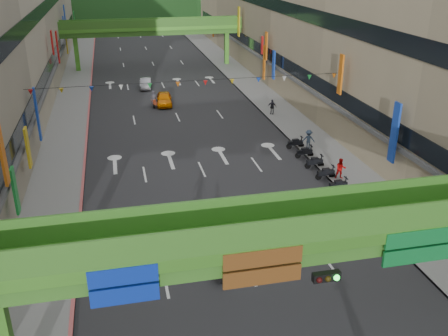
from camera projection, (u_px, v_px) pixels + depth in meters
road_slab at (167, 93)px, 60.98m from camera, size 18.00×140.00×0.02m
sidewalk_left at (73, 98)px, 58.73m from camera, size 4.00×140.00×0.15m
sidewalk_right at (253, 88)px, 63.18m from camera, size 4.00×140.00×0.15m
curb_left at (90, 97)px, 59.11m from camera, size 0.20×140.00×0.18m
curb_right at (239, 88)px, 62.79m from camera, size 0.20×140.00×0.18m
building_row_right at (317, 9)px, 61.05m from camera, size 12.80×95.00×19.00m
overpass_near at (320, 252)px, 19.15m from camera, size 28.00×12.27×7.10m
overpass_far at (153, 31)px, 72.27m from camera, size 28.00×2.20×7.10m
hill_left at (78, 8)px, 156.45m from camera, size 168.00×140.00×112.00m
hill_right at (193, 0)px, 182.44m from camera, size 208.00×176.00×128.00m
bunting_string at (192, 84)px, 40.71m from camera, size 26.00×0.36×0.47m
scooter_rider_near at (217, 261)px, 26.00m from camera, size 0.78×1.58×2.16m
scooter_rider_left at (194, 231)px, 28.64m from camera, size 1.10×1.60×2.15m
scooter_rider_far at (154, 99)px, 55.13m from camera, size 0.79×1.60×1.86m
parked_scooter_row at (315, 162)px, 39.55m from camera, size 1.60×9.35×1.08m
car_silver at (146, 83)px, 62.97m from camera, size 1.69×3.96×1.27m
car_yellow at (164, 99)px, 55.93m from camera, size 2.05×4.33×1.43m
pedestrian_red at (341, 170)px, 37.33m from camera, size 0.88×0.75×1.59m
pedestrian_dark at (272, 108)px, 52.37m from camera, size 0.98×0.81×1.57m
pedestrian_blue at (308, 141)px, 43.13m from camera, size 0.89×0.71×1.66m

